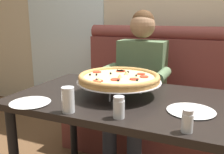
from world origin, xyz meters
TOP-DOWN VIEW (x-y plane):
  - window_panel at (-1.34, 1.37)m, footprint 1.10×0.02m
  - booth_bench at (0.00, 0.87)m, footprint 1.59×0.78m
  - dining_table at (0.00, 0.00)m, footprint 1.31×0.81m
  - diner_main at (-0.11, 0.61)m, footprint 0.54×0.64m
  - pizza at (-0.04, 0.03)m, footprint 0.52×0.52m
  - shaker_oregano at (0.10, -0.31)m, footprint 0.06×0.06m
  - shaker_pepper_flakes at (0.42, -0.34)m, footprint 0.05×0.05m
  - plate_near_left at (-0.44, -0.32)m, footprint 0.23×0.23m
  - plate_near_right at (0.41, -0.09)m, footprint 0.25×0.25m
  - drinking_glass at (-0.16, -0.35)m, footprint 0.07×0.07m

SIDE VIEW (x-z plane):
  - booth_bench at x=0.00m, z-range -0.17..0.96m
  - dining_table at x=0.00m, z-range 0.28..1.03m
  - diner_main at x=-0.11m, z-range 0.07..1.35m
  - plate_near_right at x=0.41m, z-range 0.75..0.76m
  - plate_near_left at x=-0.44m, z-range 0.75..0.76m
  - shaker_pepper_flakes at x=0.42m, z-range 0.74..0.84m
  - shaker_oregano at x=0.10m, z-range 0.74..0.84m
  - drinking_glass at x=-0.16m, z-range 0.74..0.87m
  - pizza at x=-0.04m, z-range 0.78..0.92m
  - window_panel at x=-1.34m, z-range 0.00..2.80m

